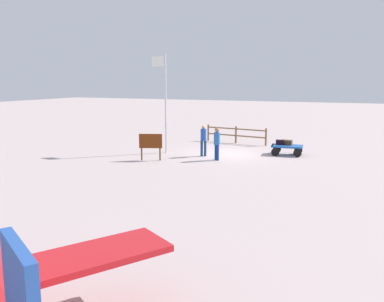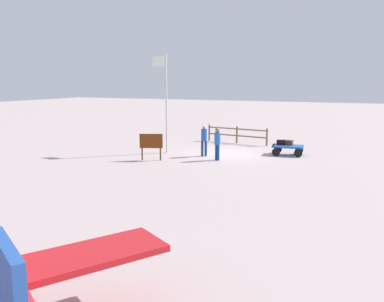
% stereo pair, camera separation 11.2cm
% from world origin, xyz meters
% --- Properties ---
extents(ground_plane, '(120.00, 120.00, 0.00)m').
position_xyz_m(ground_plane, '(0.00, 0.00, 0.00)').
color(ground_plane, '#B39E9D').
extents(luggage_cart, '(1.83, 1.35, 0.55)m').
position_xyz_m(luggage_cart, '(-3.15, -1.10, 0.41)').
color(luggage_cart, '#2059AC').
rests_on(luggage_cart, ground).
extents(suitcase_grey, '(0.50, 0.36, 0.28)m').
position_xyz_m(suitcase_grey, '(-2.74, -1.19, 0.69)').
color(suitcase_grey, black).
rests_on(suitcase_grey, luggage_cart).
extents(suitcase_dark, '(0.62, 0.37, 0.27)m').
position_xyz_m(suitcase_dark, '(-3.09, -1.31, 0.69)').
color(suitcase_dark, '#432E1C').
rests_on(suitcase_dark, luggage_cart).
extents(worker_lead, '(0.45, 0.45, 1.75)m').
position_xyz_m(worker_lead, '(1.06, 1.16, 1.01)').
color(worker_lead, navy).
rests_on(worker_lead, ground).
extents(worker_trailing, '(0.46, 0.46, 1.74)m').
position_xyz_m(worker_trailing, '(-0.02, 1.94, 1.02)').
color(worker_trailing, navy).
rests_on(worker_trailing, ground).
extents(flagpole, '(0.94, 0.15, 5.66)m').
position_xyz_m(flagpole, '(3.58, 1.02, 3.32)').
color(flagpole, silver).
rests_on(flagpole, ground).
extents(signboard, '(1.17, 0.49, 1.42)m').
position_xyz_m(signboard, '(3.18, 3.38, 0.94)').
color(signboard, '#4C3319').
rests_on(signboard, ground).
extents(wooden_fence, '(4.39, 0.75, 1.14)m').
position_xyz_m(wooden_fence, '(0.85, -4.20, 0.66)').
color(wooden_fence, brown).
rests_on(wooden_fence, ground).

